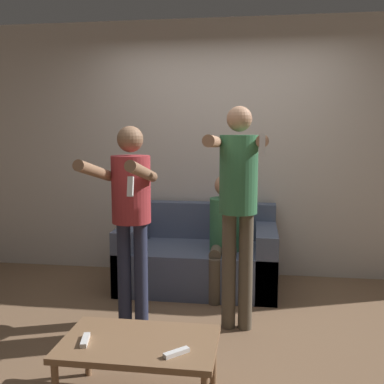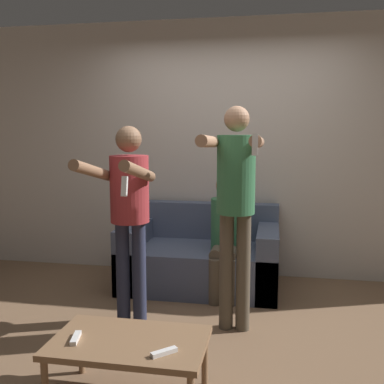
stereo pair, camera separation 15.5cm
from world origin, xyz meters
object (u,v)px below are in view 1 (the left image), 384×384
(person_standing_right, at_px, (238,193))
(remote_far, at_px, (85,340))
(person_seated, at_px, (224,230))
(remote_near, at_px, (176,353))
(couch, at_px, (199,259))
(coffee_table, at_px, (139,347))
(person_standing_left, at_px, (130,203))

(person_standing_right, bearing_deg, remote_far, -126.18)
(person_standing_right, bearing_deg, person_seated, 101.46)
(person_standing_right, relative_size, remote_near, 12.92)
(person_seated, xyz_separation_m, remote_far, (-0.65, -1.85, -0.24))
(couch, relative_size, coffee_table, 1.73)
(remote_near, bearing_deg, person_standing_left, 116.22)
(coffee_table, bearing_deg, person_seated, 78.81)
(couch, xyz_separation_m, person_standing_right, (0.42, -0.96, 0.81))
(couch, relative_size, remote_far, 9.87)
(person_standing_left, relative_size, person_standing_right, 0.92)
(remote_near, xyz_separation_m, remote_far, (-0.53, 0.07, 0.00))
(coffee_table, relative_size, remote_far, 5.72)
(remote_near, bearing_deg, person_standing_right, 77.03)
(person_standing_left, bearing_deg, remote_far, -87.91)
(person_standing_right, height_order, coffee_table, person_standing_right)
(person_standing_right, xyz_separation_m, person_seated, (-0.15, 0.75, -0.46))
(remote_far, bearing_deg, coffee_table, 12.04)
(person_seated, distance_m, remote_far, 1.97)
(remote_far, bearing_deg, person_seated, 70.70)
(remote_near, distance_m, remote_far, 0.54)
(couch, height_order, person_standing_right, person_standing_right)
(person_standing_left, relative_size, person_seated, 1.39)
(person_seated, relative_size, coffee_table, 1.29)
(remote_far, bearing_deg, couch, 79.54)
(person_standing_right, xyz_separation_m, coffee_table, (-0.51, -1.03, -0.75))
(remote_far, bearing_deg, person_standing_right, 53.82)
(coffee_table, height_order, remote_near, remote_near)
(coffee_table, relative_size, remote_near, 6.58)
(person_standing_left, xyz_separation_m, person_seated, (0.69, 0.76, -0.37))
(couch, height_order, remote_near, couch)
(person_seated, bearing_deg, remote_far, -109.30)
(person_standing_right, height_order, remote_near, person_standing_right)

